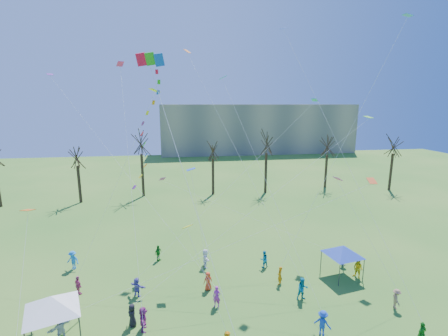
{
  "coord_description": "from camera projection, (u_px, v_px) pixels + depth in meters",
  "views": [
    {
      "loc": [
        -3.06,
        -15.02,
        15.18
      ],
      "look_at": [
        -0.1,
        5.0,
        11.0
      ],
      "focal_mm": 25.0,
      "sensor_mm": 36.0,
      "label": 1
    }
  ],
  "objects": [
    {
      "name": "bare_tree_row",
      "position": [
        212.0,
        152.0,
        51.35
      ],
      "size": [
        69.64,
        8.97,
        11.19
      ],
      "color": "black",
      "rests_on": "ground"
    },
    {
      "name": "small_kites_aloft",
      "position": [
        227.0,
        127.0,
        26.71
      ],
      "size": [
        31.68,
        18.79,
        31.25
      ],
      "color": "orange",
      "rests_on": "ground"
    },
    {
      "name": "canopy_tent_white",
      "position": [
        51.0,
        303.0,
        19.68
      ],
      "size": [
        4.16,
        4.16,
        3.32
      ],
      "color": "#3F3F44",
      "rests_on": "ground"
    },
    {
      "name": "festival_crowd",
      "position": [
        211.0,
        291.0,
        24.25
      ],
      "size": [
        27.04,
        14.63,
        1.84
      ],
      "color": "#B5163C",
      "rests_on": "ground"
    },
    {
      "name": "distant_building",
      "position": [
        257.0,
        128.0,
        99.13
      ],
      "size": [
        60.0,
        14.0,
        15.0
      ],
      "primitive_type": "cube",
      "color": "gray",
      "rests_on": "ground"
    },
    {
      "name": "canopy_tent_blue",
      "position": [
        343.0,
        250.0,
        27.54
      ],
      "size": [
        3.84,
        3.84,
        2.93
      ],
      "color": "#3F3F44",
      "rests_on": "ground"
    },
    {
      "name": "big_box_kite",
      "position": [
        152.0,
        132.0,
        20.53
      ],
      "size": [
        3.47,
        5.64,
        18.74
      ],
      "color": "red",
      "rests_on": "ground"
    }
  ]
}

